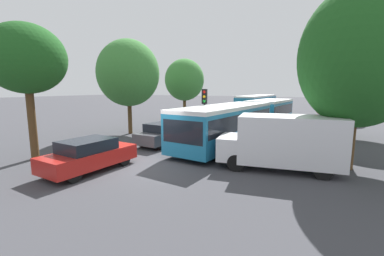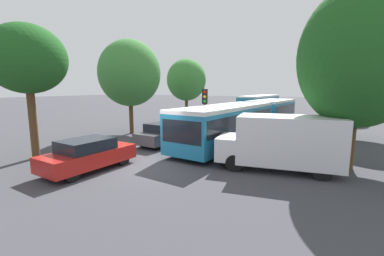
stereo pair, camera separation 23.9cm
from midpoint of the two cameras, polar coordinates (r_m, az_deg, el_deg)
name	(u,v)px [view 2 (the right image)]	position (r m, az deg, el deg)	size (l,w,h in m)	color
ground_plane	(146,166)	(11.80, -9.60, -8.28)	(200.00, 200.00, 0.00)	#3D3D42
articulated_bus	(249,117)	(18.72, 12.96, 2.36)	(3.98, 16.61, 2.44)	teal
city_bus_rear	(260,103)	(37.15, 15.05, 5.42)	(3.07, 11.56, 2.46)	teal
queued_car_red	(88,154)	(11.68, -21.50, -5.47)	(1.89, 3.99, 1.35)	#B21E19
queued_car_graphite	(164,133)	(15.91, -5.71, -1.20)	(1.89, 4.00, 1.36)	#47474C
queued_car_tan	(202,122)	(20.55, 2.52, 1.24)	(2.02, 4.27, 1.45)	tan
queued_car_white	(226,117)	(25.02, 7.82, 2.54)	(2.03, 4.30, 1.46)	white
white_van	(282,141)	(11.47, 20.02, -2.80)	(5.26, 2.79, 2.31)	silver
traffic_light	(205,104)	(15.78, 3.30, 5.37)	(0.37, 0.39, 3.40)	#56595E
no_entry_sign	(322,120)	(14.30, 27.44, 1.53)	(0.70, 0.08, 2.82)	#56595E
direction_sign_post	(343,105)	(15.94, 30.95, 4.42)	(0.18, 1.40, 3.60)	#56595E
tree_left_near	(26,61)	(14.66, -32.53, 12.40)	(3.57, 3.57, 6.44)	#51381E
tree_left_mid	(131,75)	(20.06, -13.05, 11.43)	(4.60, 4.60, 7.02)	#51381E
tree_left_far	(186,81)	(26.82, -1.14, 10.40)	(4.01, 4.01, 6.42)	#51381E
tree_right_near	(360,56)	(12.58, 33.72, 13.08)	(4.71, 4.71, 7.57)	#51381E
tree_right_mid	(355,76)	(20.77, 32.72, 9.68)	(5.02, 5.02, 7.02)	#51381E
tree_right_far	(344,84)	(31.43, 30.88, 8.30)	(3.24, 3.24, 5.86)	#51381E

